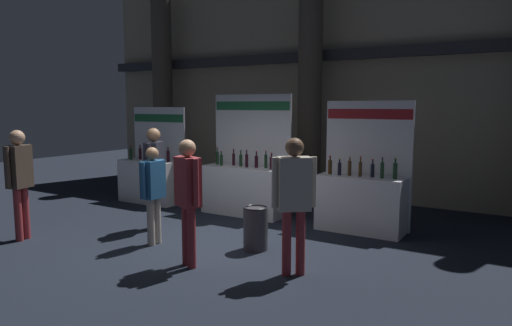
% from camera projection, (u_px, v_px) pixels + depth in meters
% --- Properties ---
extents(ground_plane, '(27.14, 27.14, 0.00)m').
position_uv_depth(ground_plane, '(200.00, 243.00, 7.58)').
color(ground_plane, black).
extents(hall_colonnade, '(13.57, 1.16, 6.22)m').
position_uv_depth(hall_colonnade, '(321.00, 72.00, 11.21)').
color(hall_colonnade, tan).
rests_on(hall_colonnade, ground_plane).
extents(exhibitor_booth_0, '(1.57, 0.71, 2.21)m').
position_uv_depth(exhibitor_booth_0, '(151.00, 177.00, 10.78)').
color(exhibitor_booth_0, white).
rests_on(exhibitor_booth_0, ground_plane).
extents(exhibitor_booth_1, '(1.85, 0.66, 2.48)m').
position_uv_depth(exhibitor_booth_1, '(245.00, 185.00, 9.57)').
color(exhibitor_booth_1, white).
rests_on(exhibitor_booth_1, ground_plane).
extents(exhibitor_booth_2, '(1.61, 0.66, 2.34)m').
position_uv_depth(exhibitor_booth_2, '(361.00, 198.00, 8.27)').
color(exhibitor_booth_2, white).
rests_on(exhibitor_booth_2, ground_plane).
extents(trash_bin, '(0.39, 0.39, 0.68)m').
position_uv_depth(trash_bin, '(256.00, 228.00, 7.23)').
color(trash_bin, '#38383D').
rests_on(trash_bin, ground_plane).
extents(visitor_1, '(0.40, 0.57, 1.85)m').
position_uv_depth(visitor_1, '(154.00, 168.00, 8.38)').
color(visitor_1, '#23232D').
rests_on(visitor_1, ground_plane).
extents(visitor_2, '(0.33, 0.52, 1.85)m').
position_uv_depth(visitor_2, '(19.00, 174.00, 7.66)').
color(visitor_2, maroon).
rests_on(visitor_2, ground_plane).
extents(visitor_3, '(0.51, 0.37, 1.79)m').
position_uv_depth(visitor_3, '(188.00, 191.00, 6.38)').
color(visitor_3, maroon).
rests_on(visitor_3, ground_plane).
extents(visitor_4, '(0.49, 0.46, 1.84)m').
position_uv_depth(visitor_4, '(294.00, 192.00, 6.04)').
color(visitor_4, maroon).
rests_on(visitor_4, ground_plane).
extents(visitor_5, '(0.25, 0.53, 1.59)m').
position_uv_depth(visitor_5, '(153.00, 188.00, 7.43)').
color(visitor_5, '#ADA393').
rests_on(visitor_5, ground_plane).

